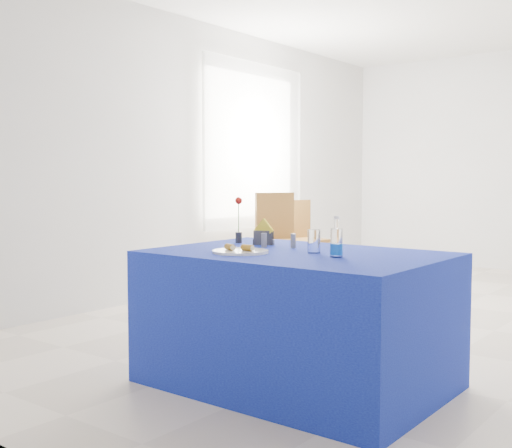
{
  "coord_description": "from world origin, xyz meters",
  "views": [
    {
      "loc": [
        2.09,
        -4.98,
        1.17
      ],
      "look_at": [
        -0.09,
        -2.17,
        0.92
      ],
      "focal_mm": 45.0,
      "sensor_mm": 36.0,
      "label": 1
    }
  ],
  "objects_px": {
    "water_bottle": "(336,243)",
    "chair_win_b": "(301,233)",
    "plate": "(241,252)",
    "blue_table": "(297,319)",
    "chair_win_a": "(280,234)"
  },
  "relations": [
    {
      "from": "plate",
      "to": "chair_win_a",
      "type": "distance_m",
      "value": 3.23
    },
    {
      "from": "plate",
      "to": "water_bottle",
      "type": "relative_size",
      "value": 1.45
    },
    {
      "from": "blue_table",
      "to": "water_bottle",
      "type": "bearing_deg",
      "value": -12.18
    },
    {
      "from": "water_bottle",
      "to": "plate",
      "type": "bearing_deg",
      "value": -162.04
    },
    {
      "from": "plate",
      "to": "chair_win_b",
      "type": "height_order",
      "value": "chair_win_b"
    },
    {
      "from": "blue_table",
      "to": "chair_win_a",
      "type": "relative_size",
      "value": 1.56
    },
    {
      "from": "plate",
      "to": "chair_win_b",
      "type": "distance_m",
      "value": 4.01
    },
    {
      "from": "chair_win_b",
      "to": "chair_win_a",
      "type": "bearing_deg",
      "value": -143.99
    },
    {
      "from": "chair_win_b",
      "to": "plate",
      "type": "bearing_deg",
      "value": -132.73
    },
    {
      "from": "chair_win_a",
      "to": "chair_win_b",
      "type": "xyz_separation_m",
      "value": [
        -0.24,
        0.76,
        -0.06
      ]
    },
    {
      "from": "water_bottle",
      "to": "chair_win_b",
      "type": "relative_size",
      "value": 0.23
    },
    {
      "from": "blue_table",
      "to": "chair_win_b",
      "type": "bearing_deg",
      "value": 123.41
    },
    {
      "from": "water_bottle",
      "to": "chair_win_a",
      "type": "bearing_deg",
      "value": 130.65
    },
    {
      "from": "water_bottle",
      "to": "chair_win_b",
      "type": "bearing_deg",
      "value": 126.31
    },
    {
      "from": "water_bottle",
      "to": "blue_table",
      "type": "bearing_deg",
      "value": 167.82
    }
  ]
}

